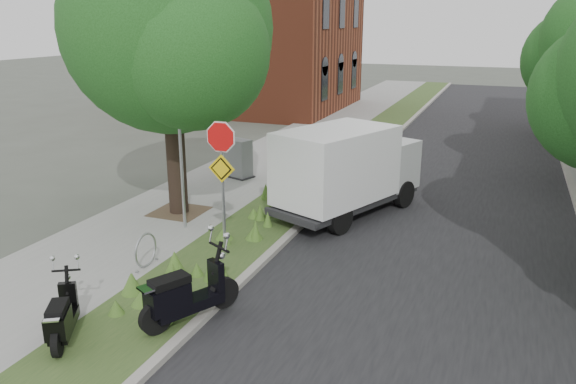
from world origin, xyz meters
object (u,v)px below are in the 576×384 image
Objects in this scene: box_truck at (346,167)px; utility_cabinet at (238,159)px; scooter_near at (62,322)px; scooter_far at (180,300)px; sign_assembly at (222,161)px.

box_truck is 3.89× the size of utility_cabinet.
utility_cabinet reaches higher than scooter_near.
box_truck reaches higher than scooter_near.
scooter_far is (1.51, 1.24, 0.09)m from scooter_near.
box_truck is at bearing 66.96° from sign_assembly.
utility_cabinet is at bearing 110.25° from scooter_far.
sign_assembly is 3.54m from scooter_far.
scooter_near is 10.52m from utility_cabinet.
utility_cabinet is at bearing 113.54° from sign_assembly.
scooter_near is (-0.81, -4.24, -1.83)m from sign_assembly.
scooter_near is at bearing -106.97° from box_truck.
sign_assembly is 6.86m from utility_cabinet.
sign_assembly is 4.68m from scooter_near.
box_truck reaches higher than utility_cabinet.
utility_cabinet is at bearing 100.17° from scooter_near.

